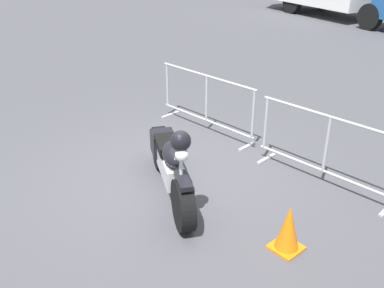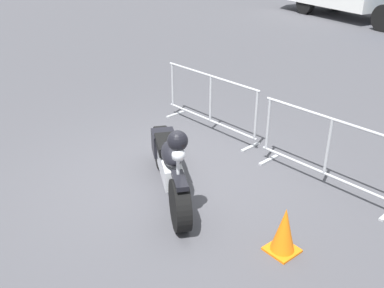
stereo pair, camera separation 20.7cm
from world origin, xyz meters
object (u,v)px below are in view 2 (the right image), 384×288
object	(u,v)px
crowd_barrier_far	(327,151)
traffic_cone	(284,231)
motorcycle	(170,163)
crowd_barrier_near	(210,102)

from	to	relation	value
crowd_barrier_far	traffic_cone	bearing A→B (deg)	-70.21
motorcycle	traffic_cone	size ratio (longest dim) A/B	3.55
motorcycle	traffic_cone	distance (m)	1.85
crowd_barrier_far	motorcycle	bearing A→B (deg)	-123.92
crowd_barrier_near	traffic_cone	world-z (taller)	crowd_barrier_near
crowd_barrier_near	crowd_barrier_far	bearing A→B (deg)	0.00
motorcycle	crowd_barrier_far	distance (m)	2.24
motorcycle	crowd_barrier_near	bearing A→B (deg)	151.50
crowd_barrier_near	traffic_cone	size ratio (longest dim) A/B	3.77
crowd_barrier_near	crowd_barrier_far	size ratio (longest dim) A/B	1.00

